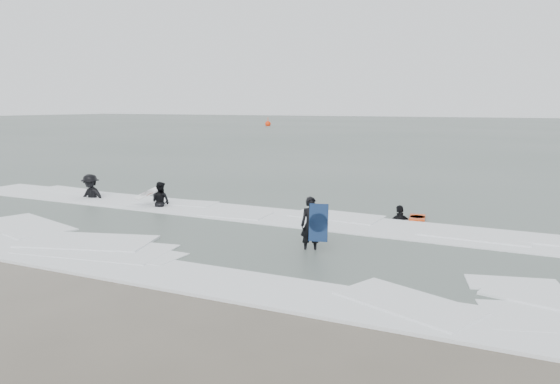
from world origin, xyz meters
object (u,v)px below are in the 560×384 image
at_px(surfer_breaker, 91,200).
at_px(surfer_right_near, 400,221).
at_px(buoy, 268,124).
at_px(surfer_wading, 161,208).
at_px(surfer_centre, 311,252).

relative_size(surfer_breaker, surfer_right_near, 1.13).
bearing_deg(buoy, surfer_breaker, -67.49).
bearing_deg(surfer_wading, buoy, -60.13).
relative_size(surfer_centre, surfer_right_near, 0.89).
distance_m(surfer_wading, surfer_breaker, 3.65).
bearing_deg(surfer_breaker, buoy, 110.71).
bearing_deg(surfer_centre, surfer_right_near, 51.13).
height_order(surfer_centre, buoy, buoy).
height_order(surfer_centre, surfer_breaker, surfer_breaker).
xyz_separation_m(surfer_centre, surfer_right_near, (1.10, 4.88, 0.00)).
bearing_deg(surfer_right_near, surfer_centre, 45.00).
bearing_deg(surfer_right_near, surfer_wading, -20.78).
bearing_deg(surfer_breaker, surfer_wading, -3.97).
bearing_deg(surfer_wading, surfer_right_near, -163.53).
xyz_separation_m(surfer_centre, surfer_wading, (-7.43, 3.13, 0.00)).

